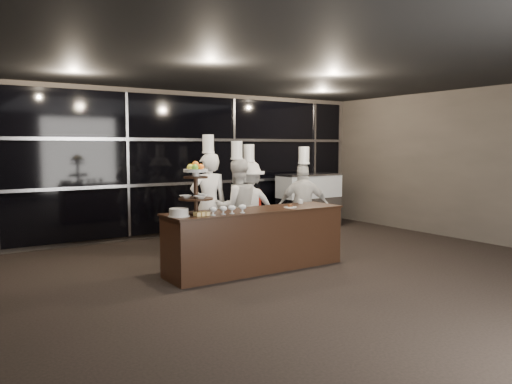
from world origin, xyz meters
TOP-DOWN VIEW (x-y plane):
  - room at (0.00, 0.00)m, footprint 10.00×10.00m
  - window_wall at (0.00, 4.94)m, footprint 8.60×0.10m
  - buffet_counter at (-0.35, 1.69)m, footprint 2.84×0.74m
  - display_stand at (-1.35, 1.69)m, footprint 0.48×0.48m
  - compotes at (-0.97, 1.47)m, footprint 0.59×0.11m
  - layer_cake at (-1.63, 1.64)m, footprint 0.30×0.30m
  - pastry_squares at (-1.35, 1.52)m, footprint 0.20×0.13m
  - small_plate at (0.22, 1.59)m, footprint 0.20×0.20m
  - chef_cup at (0.70, 1.94)m, footprint 0.08×0.08m
  - display_case at (2.83, 4.30)m, footprint 1.48×0.65m
  - chef_a at (-0.51, 2.90)m, footprint 0.70×0.52m
  - chef_b at (-0.07, 2.71)m, footprint 0.92×0.78m
  - chef_c at (0.31, 2.91)m, footprint 1.15×0.82m
  - chef_d at (1.16, 2.42)m, footprint 0.96×0.84m

SIDE VIEW (x-z plane):
  - buffet_counter at x=-0.35m, z-range 0.01..0.93m
  - display_case at x=2.83m, z-range 0.07..1.31m
  - chef_d at x=1.16m, z-range -0.13..1.73m
  - chef_c at x=0.31m, z-range -0.14..1.76m
  - chef_b at x=-0.07m, z-range -0.14..1.82m
  - chef_a at x=-0.51m, z-range -0.12..1.93m
  - small_plate at x=0.22m, z-range 0.91..0.96m
  - pastry_squares at x=-1.35m, z-range 0.92..0.97m
  - chef_cup at x=0.70m, z-range 0.92..0.99m
  - layer_cake at x=-1.63m, z-range 0.92..1.03m
  - compotes at x=-0.97m, z-range 0.94..1.06m
  - display_stand at x=-1.35m, z-range 0.97..1.71m
  - room at x=0.00m, z-range -3.50..6.50m
  - window_wall at x=0.00m, z-range 0.10..2.90m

